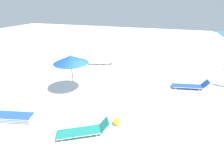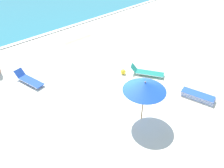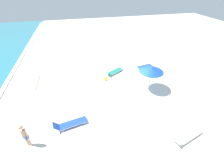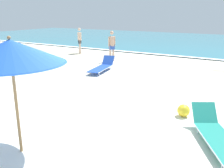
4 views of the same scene
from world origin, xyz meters
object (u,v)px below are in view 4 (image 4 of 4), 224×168
beachgoer_wading_adult (80,39)px  beach_ball (184,111)px  sun_lounger_beside_umbrella (102,67)px  sun_lounger_near_water_left (217,135)px  beach_umbrella (10,52)px  beachgoer_shoreline_child (112,44)px

beachgoer_wading_adult → beach_ball: size_ratio=5.15×
sun_lounger_beside_umbrella → sun_lounger_near_water_left: bearing=-48.3°
beach_ball → sun_lounger_near_water_left: bearing=-47.4°
beach_umbrella → sun_lounger_beside_umbrella: beach_umbrella is taller
sun_lounger_beside_umbrella → beach_ball: sun_lounger_beside_umbrella is taller
beachgoer_wading_adult → beachgoer_shoreline_child: bearing=22.6°
sun_lounger_near_water_left → beachgoer_shoreline_child: beachgoer_shoreline_child is taller
sun_lounger_near_water_left → beachgoer_shoreline_child: (-6.95, 7.03, 0.78)m
beachgoer_shoreline_child → sun_lounger_beside_umbrella: bearing=-128.9°
beach_umbrella → beach_ball: (2.36, 3.54, -1.90)m
sun_lounger_beside_umbrella → beachgoer_wading_adult: 5.82m
beachgoer_shoreline_child → beach_ball: bearing=-104.3°
beachgoer_wading_adult → beach_ball: beachgoer_wading_adult is taller
sun_lounger_near_water_left → beachgoer_wading_adult: (-10.39, 8.40, 0.78)m
beach_umbrella → beachgoer_shoreline_child: (-3.54, 9.43, -1.07)m
sun_lounger_beside_umbrella → beachgoer_shoreline_child: 2.70m
beachgoer_shoreline_child → beach_ball: (5.89, -5.89, -0.83)m
beachgoer_wading_adult → sun_lounger_near_water_left: bearing=5.4°
sun_lounger_near_water_left → beach_umbrella: bearing=-175.0°
beach_umbrella → sun_lounger_beside_umbrella: (-2.63, 7.01, -1.85)m
beach_umbrella → sun_lounger_near_water_left: 4.56m
sun_lounger_near_water_left → beachgoer_wading_adult: beachgoer_wading_adult is taller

